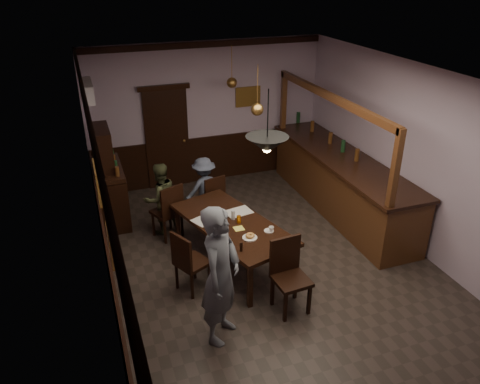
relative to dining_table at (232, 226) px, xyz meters
name	(u,v)px	position (x,y,z in m)	size (l,w,h in m)	color
room	(287,193)	(0.56, -0.72, 0.81)	(5.01, 8.01, 3.01)	#2D2621
dining_table	(232,226)	(0.00, 0.00, 0.00)	(1.58, 2.39, 0.75)	black
chair_far_left	(169,209)	(-0.78, 1.09, -0.12)	(0.58, 0.58, 1.03)	black
chair_far_right	(212,197)	(0.07, 1.35, -0.16)	(0.51, 0.51, 0.96)	black
chair_near	(289,271)	(0.39, -1.26, -0.10)	(0.50, 0.50, 1.06)	black
chair_side	(188,260)	(-0.83, -0.47, -0.15)	(0.57, 0.57, 0.98)	black
person_standing	(221,275)	(-0.65, -1.50, 0.26)	(0.69, 0.45, 1.88)	slate
person_seated_left	(160,199)	(-0.87, 1.36, -0.03)	(0.64, 0.50, 1.31)	#3E4429
person_seated_right	(204,188)	(-0.01, 1.61, -0.08)	(0.78, 0.45, 1.21)	#4E5870
newspaper_left	(206,219)	(-0.36, 0.22, 0.07)	(0.42, 0.30, 0.01)	silver
newspaper_right	(238,212)	(0.20, 0.28, 0.07)	(0.42, 0.30, 0.01)	silver
napkin	(239,228)	(0.03, -0.21, 0.07)	(0.15, 0.15, 0.00)	#F7F05B
saucer	(269,231)	(0.44, -0.43, 0.07)	(0.15, 0.15, 0.01)	white
coffee_cup	(271,229)	(0.46, -0.47, 0.11)	(0.08, 0.08, 0.07)	white
pastry_plate	(250,238)	(0.10, -0.52, 0.07)	(0.22, 0.22, 0.01)	white
pastry_ring_a	(250,236)	(0.10, -0.52, 0.10)	(0.13, 0.13, 0.04)	#C68C47
pastry_ring_b	(250,235)	(0.11, -0.50, 0.10)	(0.13, 0.13, 0.04)	#C68C47
soda_can	(239,219)	(0.09, -0.04, 0.12)	(0.07, 0.07, 0.12)	orange
beer_glass	(216,219)	(-0.26, 0.01, 0.16)	(0.06, 0.06, 0.20)	#BF721E
water_glass	(233,215)	(0.05, 0.09, 0.14)	(0.06, 0.06, 0.15)	silver
pepper_mill	(241,247)	(-0.14, -0.80, 0.13)	(0.04, 0.04, 0.14)	black
sideboard	(110,183)	(-1.65, 2.16, 0.03)	(0.48, 1.35, 1.79)	black
bar_counter	(340,181)	(2.55, 1.05, -0.09)	(0.97, 4.17, 2.34)	#441F12
door_back	(167,140)	(-0.34, 3.23, 0.36)	(0.90, 0.06, 2.10)	black
ac_unit	(87,91)	(-1.82, 2.18, 1.76)	(0.20, 0.85, 0.30)	white
picture_left_small	(111,245)	(-1.90, -2.32, 1.46)	(0.04, 0.28, 0.36)	olive
picture_left_large	(97,182)	(-1.90, 0.08, 1.01)	(0.04, 0.62, 0.48)	olive
picture_back	(248,97)	(1.46, 3.24, 1.11)	(0.55, 0.04, 0.42)	olive
pendant_iron	(267,144)	(0.23, -0.77, 1.59)	(0.56, 0.56, 0.83)	black
pendant_brass_mid	(257,110)	(0.66, 0.68, 1.61)	(0.20, 0.20, 0.81)	#BF8C3F
pendant_brass_far	(232,83)	(0.86, 2.52, 1.61)	(0.20, 0.20, 0.81)	#BF8C3F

